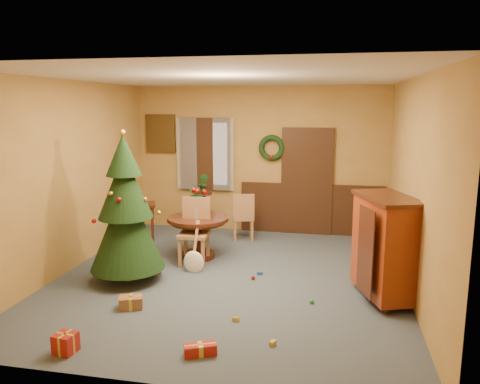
% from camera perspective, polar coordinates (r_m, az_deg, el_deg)
% --- Properties ---
extents(room_envelope, '(5.50, 5.50, 5.50)m').
position_cam_1_polar(room_envelope, '(9.31, 3.59, 1.83)').
color(room_envelope, '#333D4B').
rests_on(room_envelope, ground).
extents(dining_table, '(1.02, 1.02, 0.70)m').
position_cam_1_polar(dining_table, '(7.83, -5.13, -4.55)').
color(dining_table, black).
rests_on(dining_table, floor).
extents(urn, '(0.28, 0.28, 0.21)m').
position_cam_1_polar(urn, '(7.75, -5.17, -2.31)').
color(urn, slate).
rests_on(urn, dining_table).
extents(centerpiece_plant, '(0.33, 0.29, 0.37)m').
position_cam_1_polar(centerpiece_plant, '(7.69, -5.21, -0.21)').
color(centerpiece_plant, '#1E4C23').
rests_on(centerpiece_plant, urn).
extents(chair_near, '(0.49, 0.49, 1.06)m').
position_cam_1_polar(chair_near, '(7.58, -5.52, -4.46)').
color(chair_near, '#97613C').
rests_on(chair_near, floor).
extents(chair_far, '(0.48, 0.48, 0.91)m').
position_cam_1_polar(chair_far, '(8.79, 0.41, -2.84)').
color(chair_far, '#97613C').
rests_on(chair_far, floor).
extents(guitar, '(0.33, 0.50, 0.74)m').
position_cam_1_polar(guitar, '(7.20, -5.69, -6.85)').
color(guitar, white).
rests_on(guitar, floor).
extents(plant_stand, '(0.34, 0.34, 0.87)m').
position_cam_1_polar(plant_stand, '(9.07, -4.46, -2.12)').
color(plant_stand, black).
rests_on(plant_stand, floor).
extents(stand_plant, '(0.24, 0.21, 0.37)m').
position_cam_1_polar(stand_plant, '(8.97, -4.51, 1.08)').
color(stand_plant, '#19471E').
rests_on(stand_plant, plant_stand).
extents(christmas_tree, '(1.07, 1.07, 2.20)m').
position_cam_1_polar(christmas_tree, '(6.86, -13.75, -2.23)').
color(christmas_tree, '#382111').
rests_on(christmas_tree, floor).
extents(writing_desk, '(0.93, 0.71, 0.74)m').
position_cam_1_polar(writing_desk, '(8.83, -12.99, -2.57)').
color(writing_desk, black).
rests_on(writing_desk, floor).
extents(sideboard, '(0.90, 1.21, 1.39)m').
position_cam_1_polar(sideboard, '(6.37, 17.32, -6.17)').
color(sideboard, '#61250B').
rests_on(sideboard, floor).
extents(gift_a, '(0.34, 0.30, 0.16)m').
position_cam_1_polar(gift_a, '(6.21, -13.16, -12.95)').
color(gift_a, brown).
rests_on(gift_a, floor).
extents(gift_b, '(0.23, 0.23, 0.21)m').
position_cam_1_polar(gift_b, '(5.39, -20.49, -16.88)').
color(gift_b, maroon).
rests_on(gift_b, floor).
extents(gift_c, '(0.35, 0.33, 0.16)m').
position_cam_1_polar(gift_c, '(7.32, -10.87, -9.17)').
color(gift_c, brown).
rests_on(gift_c, floor).
extents(gift_d, '(0.35, 0.26, 0.12)m').
position_cam_1_polar(gift_d, '(5.07, -4.87, -18.59)').
color(gift_d, maroon).
rests_on(gift_d, floor).
extents(toy_a, '(0.09, 0.07, 0.05)m').
position_cam_1_polar(toy_a, '(7.16, 2.43, -9.88)').
color(toy_a, '#225597').
rests_on(toy_a, floor).
extents(toy_b, '(0.06, 0.06, 0.06)m').
position_cam_1_polar(toy_b, '(6.26, 8.71, -13.04)').
color(toy_b, '#227D34').
rests_on(toy_b, floor).
extents(toy_c, '(0.07, 0.09, 0.05)m').
position_cam_1_polar(toy_c, '(5.25, 4.01, -17.89)').
color(toy_c, '#BB8B23').
rests_on(toy_c, floor).
extents(toy_d, '(0.06, 0.06, 0.06)m').
position_cam_1_polar(toy_d, '(6.98, 1.61, -10.39)').
color(toy_d, '#A90F0B').
rests_on(toy_d, floor).
extents(toy_e, '(0.08, 0.05, 0.05)m').
position_cam_1_polar(toy_e, '(5.74, -0.52, -15.23)').
color(toy_e, gold).
rests_on(toy_e, floor).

